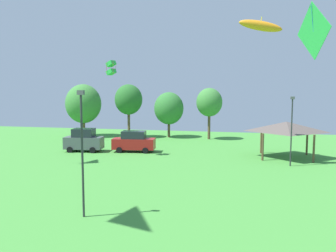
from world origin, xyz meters
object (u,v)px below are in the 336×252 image
at_px(treeline_tree_1, 129,100).
at_px(treeline_tree_3, 209,102).
at_px(kite_flying_8, 111,68).
at_px(kite_flying_9, 261,26).
at_px(treeline_tree_2, 169,108).
at_px(parked_car_leftmost, 84,140).
at_px(light_post_1, 292,127).
at_px(kite_flying_3, 313,31).
at_px(park_pavilion, 286,127).
at_px(treeline_tree_0, 83,104).
at_px(parked_car_second_from_left, 134,142).
at_px(light_post_0, 82,147).

distance_m(treeline_tree_1, treeline_tree_3, 11.21).
height_order(kite_flying_8, kite_flying_9, kite_flying_9).
distance_m(kite_flying_9, treeline_tree_2, 22.23).
distance_m(treeline_tree_1, treeline_tree_2, 5.77).
bearing_deg(parked_car_leftmost, kite_flying_8, -33.72).
height_order(light_post_1, treeline_tree_2, treeline_tree_2).
distance_m(kite_flying_3, treeline_tree_1, 32.25).
height_order(parked_car_leftmost, treeline_tree_2, treeline_tree_2).
bearing_deg(kite_flying_3, treeline_tree_2, 118.41).
height_order(light_post_1, treeline_tree_1, treeline_tree_1).
height_order(park_pavilion, treeline_tree_0, treeline_tree_0).
relative_size(parked_car_second_from_left, light_post_1, 0.77).
bearing_deg(kite_flying_3, light_post_1, 88.71).
distance_m(kite_flying_8, treeline_tree_1, 14.70).
height_order(parked_car_leftmost, light_post_0, light_post_0).
bearing_deg(treeline_tree_0, parked_car_leftmost, -64.29).
height_order(kite_flying_9, light_post_1, kite_flying_9).
relative_size(park_pavilion, light_post_0, 0.88).
bearing_deg(treeline_tree_3, light_post_0, -96.32).
distance_m(kite_flying_9, treeline_tree_0, 29.26).
bearing_deg(light_post_1, parked_car_leftmost, 172.26).
height_order(parked_car_second_from_left, treeline_tree_0, treeline_tree_0).
relative_size(parked_car_second_from_left, treeline_tree_3, 0.68).
bearing_deg(kite_flying_3, treeline_tree_3, 108.44).
relative_size(kite_flying_8, light_post_1, 0.24).
height_order(parked_car_leftmost, light_post_1, light_post_1).
distance_m(kite_flying_3, treeline_tree_0, 36.61).
relative_size(light_post_0, treeline_tree_2, 1.06).
distance_m(kite_flying_3, light_post_0, 14.59).
bearing_deg(parked_car_leftmost, light_post_0, -70.31).
bearing_deg(parked_car_leftmost, kite_flying_3, -38.36).
bearing_deg(treeline_tree_3, parked_car_second_from_left, -120.89).
bearing_deg(treeline_tree_0, light_post_1, -28.23).
distance_m(park_pavilion, treeline_tree_3, 14.56).
height_order(kite_flying_9, parked_car_leftmost, kite_flying_9).
relative_size(parked_car_second_from_left, park_pavilion, 0.80).
bearing_deg(treeline_tree_3, treeline_tree_2, 172.67).
height_order(kite_flying_8, parked_car_second_from_left, kite_flying_8).
xyz_separation_m(parked_car_leftmost, treeline_tree_2, (6.60, 13.28, 2.86)).
bearing_deg(light_post_0, parked_car_leftmost, 115.74).
xyz_separation_m(kite_flying_3, kite_flying_9, (-2.66, 9.40, 1.97)).
height_order(parked_car_second_from_left, treeline_tree_2, treeline_tree_2).
height_order(kite_flying_3, light_post_0, kite_flying_3).
relative_size(kite_flying_3, parked_car_leftmost, 0.78).
bearing_deg(kite_flying_9, parked_car_leftmost, 168.12).
distance_m(park_pavilion, light_post_0, 23.14).
distance_m(kite_flying_3, light_post_1, 12.33).
height_order(treeline_tree_0, treeline_tree_2, treeline_tree_0).
xyz_separation_m(treeline_tree_0, treeline_tree_3, (17.86, 1.08, 0.29)).
relative_size(kite_flying_3, park_pavilion, 0.56).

